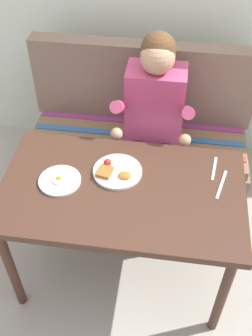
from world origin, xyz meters
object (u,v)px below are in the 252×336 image
object	(u,v)px
couch	(138,146)
plate_breakfast	(116,171)
person	(154,115)
table	(122,199)
knife	(221,184)
fork	(214,169)
plate_eggs	(60,181)

from	to	relation	value
couch	plate_breakfast	distance (m)	0.78
person	plate_breakfast	xyz separation A→B (m)	(-0.14, -0.49, 0.00)
table	person	bearing A→B (deg)	80.24
couch	knife	bearing A→B (deg)	-54.45
fork	couch	bearing A→B (deg)	135.42
couch	plate_eggs	bearing A→B (deg)	-111.92
person	fork	xyz separation A→B (m)	(0.35, -0.39, -0.01)
plate_breakfast	plate_eggs	size ratio (longest dim) A/B	1.19
plate_breakfast	knife	xyz separation A→B (m)	(0.52, -0.01, -0.01)
table	couch	distance (m)	0.83
knife	couch	bearing A→B (deg)	139.85
plate_breakfast	fork	world-z (taller)	plate_breakfast
table	plate_eggs	world-z (taller)	plate_eggs
plate_eggs	fork	distance (m)	0.78
person	plate_eggs	xyz separation A→B (m)	(-0.41, -0.59, -0.00)
table	plate_eggs	distance (m)	0.32
table	fork	bearing A→B (deg)	23.69
person	knife	world-z (taller)	person
plate_breakfast	knife	bearing A→B (deg)	-0.89
plate_breakfast	fork	size ratio (longest dim) A/B	1.46
fork	person	bearing A→B (deg)	138.57
plate_breakfast	knife	distance (m)	0.52
knife	fork	bearing A→B (deg)	121.87
couch	knife	size ratio (longest dim) A/B	7.20
plate_breakfast	fork	xyz separation A→B (m)	(0.49, 0.10, -0.01)
fork	knife	world-z (taller)	same
plate_eggs	knife	bearing A→B (deg)	6.77
couch	plate_eggs	size ratio (longest dim) A/B	6.89
couch	fork	size ratio (longest dim) A/B	8.47
person	plate_eggs	size ratio (longest dim) A/B	5.80
couch	plate_breakfast	size ratio (longest dim) A/B	5.80
plate_eggs	plate_breakfast	bearing A→B (deg)	20.92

